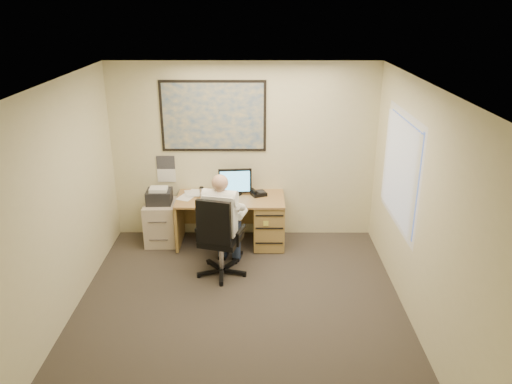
{
  "coord_description": "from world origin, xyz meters",
  "views": [
    {
      "loc": [
        0.22,
        -5.0,
        3.51
      ],
      "look_at": [
        0.19,
        1.3,
        1.07
      ],
      "focal_mm": 35.0,
      "sensor_mm": 36.0,
      "label": 1
    }
  ],
  "objects_px": {
    "desk": "(253,216)",
    "office_chair": "(222,253)",
    "filing_cabinet": "(161,219)",
    "person": "(221,225)"
  },
  "relations": [
    {
      "from": "desk",
      "to": "person",
      "type": "xyz_separation_m",
      "value": [
        -0.42,
        -0.9,
        0.27
      ]
    },
    {
      "from": "desk",
      "to": "office_chair",
      "type": "xyz_separation_m",
      "value": [
        -0.41,
        -0.98,
        -0.1
      ]
    },
    {
      "from": "filing_cabinet",
      "to": "person",
      "type": "bearing_deg",
      "value": -44.91
    },
    {
      "from": "office_chair",
      "to": "person",
      "type": "bearing_deg",
      "value": 115.42
    },
    {
      "from": "desk",
      "to": "filing_cabinet",
      "type": "distance_m",
      "value": 1.41
    },
    {
      "from": "desk",
      "to": "office_chair",
      "type": "bearing_deg",
      "value": -112.55
    },
    {
      "from": "desk",
      "to": "office_chair",
      "type": "relative_size",
      "value": 1.37
    },
    {
      "from": "filing_cabinet",
      "to": "office_chair",
      "type": "relative_size",
      "value": 0.77
    },
    {
      "from": "filing_cabinet",
      "to": "person",
      "type": "distance_m",
      "value": 1.39
    },
    {
      "from": "filing_cabinet",
      "to": "office_chair",
      "type": "bearing_deg",
      "value": -46.96
    }
  ]
}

